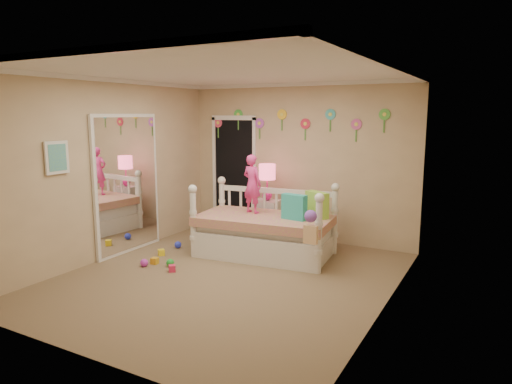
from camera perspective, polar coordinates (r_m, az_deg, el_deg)
The scene contains 18 objects.
floor at distance 6.05m, azimuth -3.62°, elevation -10.62°, with size 4.00×4.50×0.01m, color #7F684C.
ceiling at distance 5.70m, azimuth -3.91°, elevation 14.71°, with size 4.00×4.50×0.01m, color white.
back_wall at distance 7.71m, azimuth 5.25°, elevation 3.69°, with size 4.00×0.01×2.60m, color tan.
left_wall at distance 7.01m, azimuth -17.72°, elevation 2.68°, with size 0.01×4.50×2.60m, color tan.
right_wall at distance 4.97m, azimuth 16.11°, elevation 0.06°, with size 0.01×4.50×2.60m, color tan.
crown_molding at distance 5.70m, azimuth -3.90°, elevation 14.41°, with size 4.00×4.50×0.06m, color white, non-canonical shape.
daybed at distance 6.84m, azimuth 1.09°, elevation -3.46°, with size 2.00×1.08×1.09m, color white, non-canonical shape.
pillow_turquoise at distance 6.57m, azimuth 4.77°, elevation -1.87°, with size 0.36×0.13×0.36m, color #24B88F.
pillow_lime at distance 6.75m, azimuth 7.56°, elevation -1.56°, with size 0.40×0.15×0.37m, color #98DE43.
child at distance 6.95m, azimuth -0.48°, elevation 1.02°, with size 0.33×0.21×0.89m, color #F33795.
nightstand at distance 7.66m, azimuth 1.37°, elevation -3.56°, with size 0.41×0.32×0.69m, color white.
table_lamp at distance 7.52m, azimuth 1.39°, elevation 1.96°, with size 0.27×0.27×0.60m.
closet_doorway at distance 8.31m, azimuth -2.76°, elevation 2.31°, with size 0.90×0.04×2.07m, color black.
flower_decals at distance 7.70m, azimuth 4.67°, elevation 8.46°, with size 3.40×0.02×0.50m, color #B2668C, non-canonical shape.
mirror_closet at distance 7.22m, azimuth -15.68°, elevation 0.97°, with size 0.07×1.30×2.10m, color white.
wall_picture at distance 6.37m, azimuth -23.50°, elevation 3.95°, with size 0.05×0.34×0.42m, color white.
hanging_bag at distance 5.91m, azimuth 6.70°, elevation -4.46°, with size 0.20×0.16×0.36m, color beige, non-canonical shape.
toy_scatter at distance 6.75m, azimuth -11.12°, elevation -8.12°, with size 0.80×1.30×0.11m, color #996666, non-canonical shape.
Camera 1 is at (3.05, -4.79, 2.09)m, focal length 32.23 mm.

